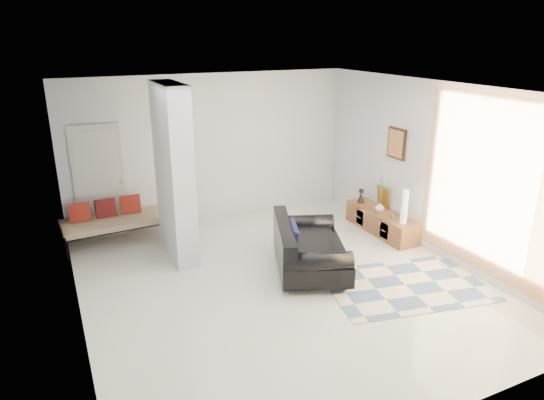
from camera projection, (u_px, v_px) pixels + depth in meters
name	position (u px, v px, depth m)	size (l,w,h in m)	color
floor	(282.00, 283.00, 7.13)	(6.00, 6.00, 0.00)	silver
ceiling	(283.00, 90.00, 6.21)	(6.00, 6.00, 0.00)	white
wall_back	(212.00, 149.00, 9.23)	(6.00, 6.00, 0.00)	white
wall_front	(441.00, 293.00, 4.11)	(6.00, 6.00, 0.00)	white
wall_left	(68.00, 225.00, 5.55)	(6.00, 6.00, 0.00)	white
wall_right	(435.00, 170.00, 7.79)	(6.00, 6.00, 0.00)	white
partition_column	(174.00, 174.00, 7.59)	(0.35, 1.20, 2.80)	silver
hallway_door	(99.00, 182.00, 8.47)	(0.85, 0.06, 2.04)	silver
curtain	(490.00, 187.00, 6.76)	(2.55, 2.55, 0.00)	orange
wall_art	(397.00, 143.00, 8.50)	(0.04, 0.45, 0.55)	black
media_console	(381.00, 222.00, 8.90)	(0.45, 1.65, 0.80)	brown
loveseat	(306.00, 249.00, 7.44)	(1.55, 1.96, 0.76)	silver
daybed	(116.00, 219.00, 8.45)	(1.92, 0.91, 0.77)	black
area_rug	(405.00, 285.00, 7.06)	(2.27, 1.51, 0.01)	beige
cylinder_lamp	(405.00, 207.00, 8.22)	(0.11, 0.11, 0.59)	white
bronze_figurine	(361.00, 196.00, 9.28)	(0.13, 0.13, 0.27)	black
vase	(380.00, 207.00, 8.80)	(0.17, 0.17, 0.18)	silver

